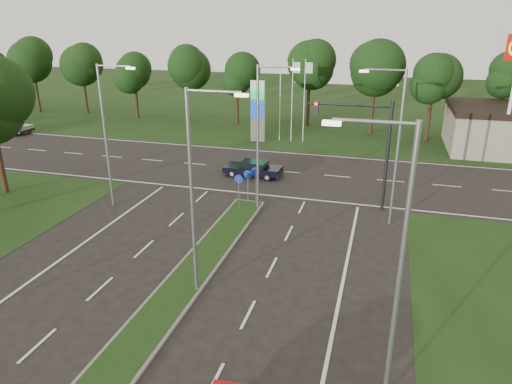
# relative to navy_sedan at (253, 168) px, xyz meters

# --- Properties ---
(ground) EXTENTS (160.00, 160.00, 0.00)m
(ground) POSITION_rel_navy_sedan_xyz_m (1.33, -22.28, -0.65)
(ground) COLOR black
(ground) RESTS_ON ground
(verge_far) EXTENTS (160.00, 50.00, 0.02)m
(verge_far) POSITION_rel_navy_sedan_xyz_m (1.33, 32.72, -0.65)
(verge_far) COLOR black
(verge_far) RESTS_ON ground
(cross_road) EXTENTS (160.00, 12.00, 0.02)m
(cross_road) POSITION_rel_navy_sedan_xyz_m (1.33, 1.72, -0.65)
(cross_road) COLOR black
(cross_road) RESTS_ON ground
(median_kerb) EXTENTS (2.00, 26.00, 0.12)m
(median_kerb) POSITION_rel_navy_sedan_xyz_m (1.33, -18.28, -0.59)
(median_kerb) COLOR slate
(median_kerb) RESTS_ON ground
(streetlight_median_near) EXTENTS (2.53, 0.22, 9.00)m
(streetlight_median_near) POSITION_rel_navy_sedan_xyz_m (2.34, -16.28, 4.43)
(streetlight_median_near) COLOR gray
(streetlight_median_near) RESTS_ON ground
(streetlight_median_far) EXTENTS (2.53, 0.22, 9.00)m
(streetlight_median_far) POSITION_rel_navy_sedan_xyz_m (2.34, -6.28, 4.43)
(streetlight_median_far) COLOR gray
(streetlight_median_far) RESTS_ON ground
(streetlight_left_far) EXTENTS (2.53, 0.22, 9.00)m
(streetlight_left_far) POSITION_rel_navy_sedan_xyz_m (-6.96, -8.28, 4.43)
(streetlight_left_far) COLOR gray
(streetlight_left_far) RESTS_ON ground
(streetlight_right_far) EXTENTS (2.53, 0.22, 9.00)m
(streetlight_right_far) POSITION_rel_navy_sedan_xyz_m (10.13, -6.28, 4.43)
(streetlight_right_far) COLOR gray
(streetlight_right_far) RESTS_ON ground
(streetlight_right_near) EXTENTS (2.53, 0.22, 9.00)m
(streetlight_right_near) POSITION_rel_navy_sedan_xyz_m (10.13, -20.28, 4.43)
(streetlight_right_near) COLOR gray
(streetlight_right_near) RESTS_ON ground
(traffic_signal) EXTENTS (5.10, 0.42, 7.00)m
(traffic_signal) POSITION_rel_navy_sedan_xyz_m (8.52, -4.28, 4.00)
(traffic_signal) COLOR black
(traffic_signal) RESTS_ON ground
(median_signs) EXTENTS (1.16, 1.76, 2.38)m
(median_signs) POSITION_rel_navy_sedan_xyz_m (1.33, -5.88, 1.06)
(median_signs) COLOR gray
(median_signs) RESTS_ON ground
(gas_pylon) EXTENTS (5.80, 1.26, 8.00)m
(gas_pylon) POSITION_rel_navy_sedan_xyz_m (-2.45, 10.77, 2.54)
(gas_pylon) COLOR silver
(gas_pylon) RESTS_ON ground
(treeline_far) EXTENTS (6.00, 6.00, 9.90)m
(treeline_far) POSITION_rel_navy_sedan_xyz_m (1.44, 17.66, 6.18)
(treeline_far) COLOR black
(treeline_far) RESTS_ON ground
(navy_sedan) EXTENTS (4.48, 1.97, 1.21)m
(navy_sedan) POSITION_rel_navy_sedan_xyz_m (0.00, 0.00, 0.00)
(navy_sedan) COLOR black
(navy_sedan) RESTS_ON ground
(far_car_a) EXTENTS (4.97, 2.44, 1.39)m
(far_car_a) POSITION_rel_navy_sedan_xyz_m (-29.24, 6.72, 0.09)
(far_car_a) COLOR #9D9D9D
(far_car_a) RESTS_ON ground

